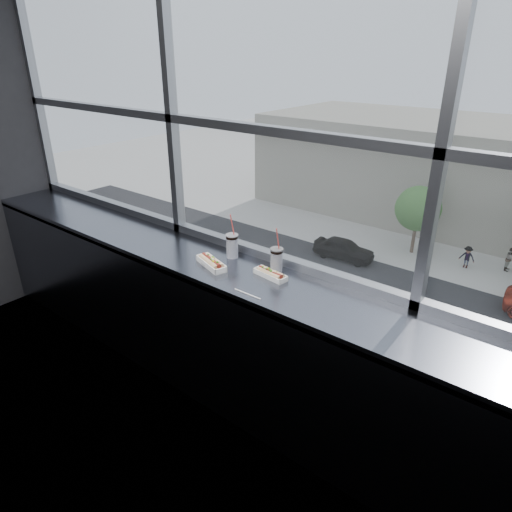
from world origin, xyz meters
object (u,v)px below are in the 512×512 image
Objects in this scene: car_near_a at (264,284)px; pedestrian_b at (511,257)px; soda_cup_right at (277,259)px; wrapper at (208,264)px; hotdog_tray_left at (211,262)px; soda_cup_left at (232,245)px; car_far_a at (344,246)px; pedestrian_a at (468,255)px; hotdog_tray_right at (270,274)px; car_near_c at (457,355)px; tree_left at (418,209)px; loose_straw at (248,294)px.

car_near_a is 16.67m from pedestrian_b.
car_near_a is (-12.39, 16.13, -11.12)m from soda_cup_right.
hotdog_tray_left is at bearing 6.76° from wrapper.
soda_cup_left is 28.87m from car_far_a.
car_far_a is 8.06m from pedestrian_a.
hotdog_tray_right is at bearing 15.79° from wrapper.
pedestrian_a is at bearing 98.21° from wrapper.
car_near_c is (-1.68, 16.13, -11.07)m from soda_cup_right.
car_far_a is (-11.62, 24.22, -11.11)m from hotdog_tray_right.
tree_left is at bearing 113.57° from hotdog_tray_right.
soda_cup_left is 0.57m from loose_straw.
hotdog_tray_left is 31.58m from pedestrian_b.
car_near_a is (-10.71, 0.00, -0.06)m from car_near_c.
soda_cup_right is at bearing 97.52° from loose_straw.
pedestrian_b is at bearing 94.21° from soda_cup_right.
hotdog_tray_left is 0.22m from soda_cup_left.
tree_left is at bearing 106.35° from loose_straw.
wrapper is 28.99m from car_far_a.
pedestrian_a is (7.90, 11.81, -0.11)m from car_near_a.
loose_straw is 1.90× the size of wrapper.
loose_straw is 0.03× the size of car_near_a.
soda_cup_left is 0.05× the size of car_near_c.
wrapper reaches higher than pedestrian_a.
hotdog_tray_left is 0.46m from soda_cup_right.
pedestrian_a is (7.11, 3.81, -0.06)m from car_far_a.
wrapper is at bearing -179.94° from car_near_c.
wrapper reaches higher than car_near_c.
soda_cup_left reaches higher than loose_straw.
wrapper is (-0.43, -0.22, -0.08)m from soda_cup_right.
hotdog_tray_right is 0.11m from soda_cup_right.
car_near_a is 3.30× the size of pedestrian_a.
soda_cup_right is at bearing -158.80° from car_far_a.
hotdog_tray_right is 0.04× the size of car_near_a.
hotdog_tray_left is at bearing -159.77° from car_far_a.
pedestrian_b is 6.63m from tree_left.
soda_cup_right is 0.05× the size of car_near_a.
hotdog_tray_left reaches higher than car_near_c.
pedestrian_b reaches higher than pedestrian_a.
car_near_c is 1.30× the size of tree_left.
tree_left is (-8.26, 28.13, -8.86)m from soda_cup_right.
wrapper is 0.02× the size of car_near_a.
soda_cup_right is 30.63m from tree_left.
hotdog_tray_left is 0.05× the size of car_near_a.
hotdog_tray_left is 0.44m from hotdog_tray_right.
soda_cup_left is 0.18× the size of pedestrian_a.
wrapper reaches higher than tree_left.
soda_cup_right is 0.49m from wrapper.
car_far_a reaches higher than pedestrian_b.
pedestrian_a is (-4.11, 27.95, -11.24)m from soda_cup_left.
car_far_a is (-11.21, 24.14, -11.18)m from soda_cup_left.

